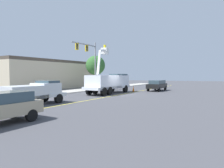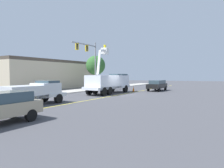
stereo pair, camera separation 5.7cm
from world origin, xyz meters
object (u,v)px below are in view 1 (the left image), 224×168
object	(u,v)px
utility_bucket_truck	(109,82)
passing_minivan	(157,85)
traffic_cone_mid_front	(133,89)
service_pickup_truck	(34,92)
traffic_cone_leading	(15,107)
traffic_signal_mast	(89,57)

from	to	relation	value
utility_bucket_truck	passing_minivan	distance (m)	8.91
utility_bucket_truck	traffic_cone_mid_front	distance (m)	4.77
service_pickup_truck	traffic_cone_leading	distance (m)	3.85
passing_minivan	traffic_signal_mast	distance (m)	11.79
traffic_cone_mid_front	passing_minivan	bearing A→B (deg)	-46.10
traffic_cone_leading	traffic_signal_mast	bearing A→B (deg)	12.05
traffic_cone_leading	traffic_signal_mast	xyz separation A→B (m)	(18.92, 4.04, 5.06)
service_pickup_truck	traffic_signal_mast	bearing A→B (deg)	9.35
utility_bucket_truck	traffic_signal_mast	distance (m)	7.14
passing_minivan	traffic_cone_mid_front	xyz separation A→B (m)	(-3.00, 3.12, -0.54)
traffic_cone_mid_front	traffic_signal_mast	world-z (taller)	traffic_signal_mast
traffic_signal_mast	utility_bucket_truck	bearing A→B (deg)	-127.05
utility_bucket_truck	service_pickup_truck	size ratio (longest dim) A/B	1.45
traffic_cone_mid_front	traffic_cone_leading	bearing A→B (deg)	170.45
traffic_cone_leading	utility_bucket_truck	bearing A→B (deg)	-2.82
utility_bucket_truck	service_pickup_truck	world-z (taller)	utility_bucket_truck
service_pickup_truck	traffic_signal_mast	xyz separation A→B (m)	(15.44, 2.54, 4.36)
traffic_signal_mast	passing_minivan	bearing A→B (deg)	-72.43
passing_minivan	traffic_cone_leading	size ratio (longest dim) A/B	5.85
utility_bucket_truck	traffic_cone_mid_front	xyz separation A→B (m)	(3.91, -2.48, -1.18)
traffic_cone_mid_front	traffic_signal_mast	size ratio (longest dim) A/B	0.11
traffic_cone_leading	traffic_cone_mid_front	distance (m)	19.48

